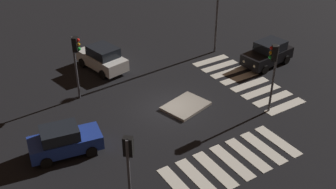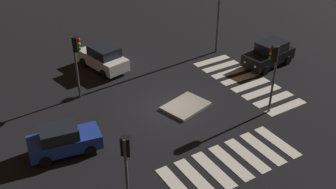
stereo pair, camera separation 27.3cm
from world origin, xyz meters
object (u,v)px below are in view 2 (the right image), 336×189
(traffic_island, at_px, (186,106))
(traffic_light_east, at_px, (274,63))
(car_white, at_px, (103,58))
(traffic_light_south, at_px, (126,155))
(traffic_light_west, at_px, (77,52))
(car_blue, at_px, (63,140))
(car_black, at_px, (269,54))

(traffic_island, relative_size, traffic_light_east, 0.71)
(car_white, distance_m, traffic_light_south, 14.39)
(traffic_island, xyz_separation_m, car_white, (-2.30, 7.88, 0.84))
(traffic_island, bearing_deg, traffic_light_east, -37.24)
(traffic_light_east, bearing_deg, traffic_light_west, -3.94)
(traffic_island, relative_size, car_blue, 0.79)
(traffic_light_south, bearing_deg, car_white, 24.91)
(traffic_island, height_order, car_blue, car_blue)
(car_white, height_order, traffic_light_west, traffic_light_west)
(car_white, bearing_deg, traffic_light_south, 149.51)
(traffic_light_south, bearing_deg, traffic_light_west, 34.96)
(traffic_island, height_order, car_black, car_black)
(traffic_light_east, xyz_separation_m, traffic_light_south, (-11.12, -2.43, -0.56))
(car_white, relative_size, traffic_light_west, 1.03)
(car_blue, height_order, car_black, car_black)
(car_white, relative_size, car_blue, 1.11)
(car_white, xyz_separation_m, traffic_light_south, (-4.68, -13.47, 1.99))
(car_blue, xyz_separation_m, traffic_light_south, (1.33, -5.26, 2.08))
(car_blue, bearing_deg, traffic_light_west, 69.12)
(car_blue, height_order, traffic_light_west, traffic_light_west)
(car_blue, distance_m, traffic_light_south, 5.81)
(car_black, height_order, traffic_light_west, traffic_light_west)
(car_white, distance_m, car_black, 12.77)
(car_white, relative_size, car_black, 1.02)
(traffic_light_south, bearing_deg, traffic_island, -7.25)
(traffic_island, bearing_deg, car_white, 106.24)
(car_white, height_order, car_blue, car_white)
(traffic_island, relative_size, traffic_light_south, 0.85)
(traffic_light_east, relative_size, traffic_light_west, 1.03)
(car_white, bearing_deg, car_black, -130.02)
(car_white, bearing_deg, traffic_light_west, 124.85)
(car_blue, xyz_separation_m, traffic_light_east, (12.45, -2.83, 2.64))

